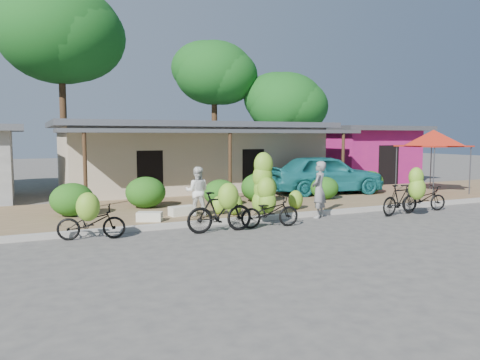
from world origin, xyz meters
The scene contains 28 objects.
ground centered at (0.00, 0.00, 0.00)m, with size 100.00×100.00×0.00m, color #4C4946.
sidewalk centered at (0.00, 5.00, 0.06)m, with size 60.00×6.00×0.12m, color #93764F.
curb centered at (0.00, 2.00, 0.07)m, with size 60.00×0.25×0.15m, color #A8A399.
shop_main centered at (0.00, 10.93, 1.72)m, with size 13.00×8.50×3.35m.
shop_pink centered at (10.50, 10.99, 1.67)m, with size 6.00×6.00×3.25m.
tree_far_center centered at (-5.69, 16.11, 8.21)m, with size 6.55×6.55×10.72m.
tree_center_right centered at (3.31, 16.61, 6.73)m, with size 5.09×4.96×8.62m.
tree_near_right centered at (7.31, 14.61, 4.85)m, with size 4.94×4.80×6.68m.
hedge_0 centered at (-6.20, 4.69, 0.66)m, with size 1.38×1.24×1.08m, color #225513.
hedge_1 centered at (-3.62, 5.42, 0.68)m, with size 1.44×1.30×1.12m, color #225513.
hedge_2 centered at (-1.01, 4.73, 0.61)m, with size 1.26×1.13×0.98m, color #225513.
hedge_3 centered at (0.82, 5.15, 0.68)m, with size 1.45×1.30×1.13m, color #225513.
hedge_4 centered at (3.58, 4.63, 0.58)m, with size 1.18×1.06×0.92m, color #225513.
hedge_5 centered at (6.73, 5.58, 0.62)m, with size 1.28×1.15×1.00m, color #225513.
red_canopy centered at (9.25, 4.35, 2.61)m, with size 3.50×3.50×2.86m.
bike_far_left centered at (-6.05, 1.32, 0.55)m, with size 1.83×1.37×1.32m.
bike_left centered at (-2.63, 0.77, 0.65)m, with size 1.95×1.20×1.46m.
bike_center centered at (-0.98, 1.16, 0.87)m, with size 1.86×1.26×2.21m.
bike_right centered at (4.09, 0.72, 0.70)m, with size 1.82×1.27×1.68m.
bike_far_right centered at (5.45, 1.19, 0.46)m, with size 1.83×0.94×0.92m.
loose_banana_a centered at (-1.75, 3.02, 0.43)m, with size 0.49×0.42×0.62m, color #98CD33.
loose_banana_b centered at (-1.35, 2.69, 0.47)m, with size 0.56×0.47×0.70m, color #98CD33.
loose_banana_c centered at (1.09, 2.86, 0.46)m, with size 0.54×0.46×0.67m, color #98CD33.
sack_near centered at (-2.93, 3.34, 0.27)m, with size 0.85×0.40×0.30m, color white.
sack_far centered at (-4.16, 2.74, 0.26)m, with size 0.75×0.38×0.28m, color white.
vendor centered at (1.23, 1.63, 0.94)m, with size 0.68×0.45×1.88m, color gray.
bystander centered at (-2.51, 3.06, 0.92)m, with size 0.77×0.60×1.59m, color white.
teal_van centered at (4.71, 6.20, 1.00)m, with size 2.08×5.17×1.76m, color #196B70.
Camera 1 is at (-7.59, -11.14, 2.70)m, focal length 35.00 mm.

